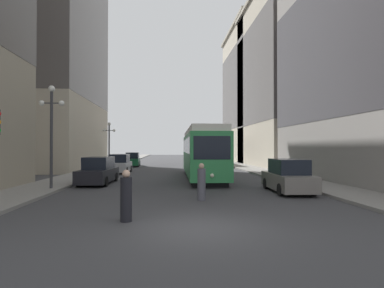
% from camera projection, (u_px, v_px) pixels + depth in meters
% --- Properties ---
extents(ground_plane, '(200.00, 200.00, 0.00)m').
position_uv_depth(ground_plane, '(199.00, 228.00, 9.54)').
color(ground_plane, '#38383A').
extents(sidewalk_left, '(3.00, 120.00, 0.15)m').
position_uv_depth(sidewalk_left, '(120.00, 163.00, 48.79)').
color(sidewalk_left, gray).
rests_on(sidewalk_left, ground).
extents(sidewalk_right, '(3.00, 120.00, 0.15)m').
position_uv_depth(sidewalk_right, '(227.00, 163.00, 50.06)').
color(sidewalk_right, gray).
rests_on(sidewalk_right, ground).
extents(streetcar, '(2.90, 13.97, 3.89)m').
position_uv_depth(streetcar, '(202.00, 152.00, 25.52)').
color(streetcar, black).
rests_on(streetcar, ground).
extents(transit_bus, '(2.74, 11.26, 3.45)m').
position_uv_depth(transit_bus, '(211.00, 151.00, 44.85)').
color(transit_bus, black).
rests_on(transit_bus, ground).
extents(parked_car_left_near, '(2.03, 5.06, 1.82)m').
position_uv_depth(parked_car_left_near, '(99.00, 171.00, 21.35)').
color(parked_car_left_near, black).
rests_on(parked_car_left_near, ground).
extents(parked_car_left_mid, '(2.01, 4.83, 1.82)m').
position_uv_depth(parked_car_left_mid, '(133.00, 160.00, 41.68)').
color(parked_car_left_mid, black).
rests_on(parked_car_left_mid, ground).
extents(parked_car_right_far, '(2.03, 4.50, 1.82)m').
position_uv_depth(parked_car_right_far, '(288.00, 177.00, 17.29)').
color(parked_car_right_far, black).
rests_on(parked_car_right_far, ground).
extents(parked_car_left_far, '(1.94, 4.78, 1.82)m').
position_uv_depth(parked_car_left_far, '(120.00, 164.00, 30.73)').
color(parked_car_left_far, black).
rests_on(parked_car_left_far, ground).
extents(pedestrian_crossing_near, '(0.38, 0.38, 1.71)m').
position_uv_depth(pedestrian_crossing_near, '(126.00, 197.00, 10.42)').
color(pedestrian_crossing_near, black).
rests_on(pedestrian_crossing_near, ground).
extents(pedestrian_crossing_far, '(0.38, 0.38, 1.72)m').
position_uv_depth(pedestrian_crossing_far, '(202.00, 183.00, 14.65)').
color(pedestrian_crossing_far, '#4C4C56').
rests_on(pedestrian_crossing_far, ground).
extents(lamp_post_left_near, '(1.41, 0.36, 5.83)m').
position_uv_depth(lamp_post_left_near, '(51.00, 121.00, 17.85)').
color(lamp_post_left_near, '#333338').
rests_on(lamp_post_left_near, sidewalk_left).
extents(lamp_post_left_far, '(1.41, 0.36, 5.16)m').
position_uv_depth(lamp_post_left_far, '(109.00, 138.00, 35.30)').
color(lamp_post_left_far, '#333338').
rests_on(lamp_post_left_far, sidewalk_left).
extents(building_left_midblock, '(14.73, 18.88, 31.81)m').
position_uv_depth(building_left_midblock, '(33.00, 30.00, 37.37)').
color(building_left_midblock, '#B2A893').
rests_on(building_left_midblock, ground).
extents(building_right_midblock, '(12.48, 17.76, 23.06)m').
position_uv_depth(building_right_midblock, '(265.00, 94.00, 54.75)').
color(building_right_midblock, '#B2A893').
rests_on(building_right_midblock, ground).
extents(building_right_far, '(15.77, 17.70, 22.38)m').
position_uv_depth(building_right_far, '(308.00, 79.00, 41.61)').
color(building_right_far, '#B2A893').
rests_on(building_right_far, ground).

